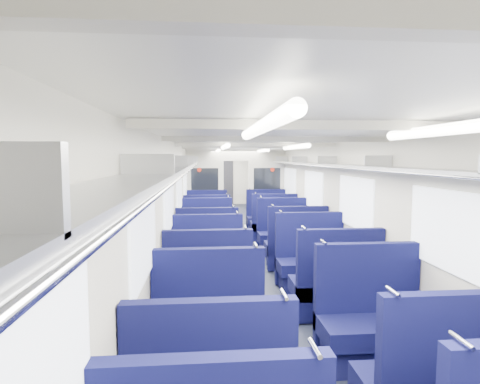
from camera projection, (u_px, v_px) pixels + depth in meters
name	position (u px, v px, depth m)	size (l,w,h in m)	color
floor	(244.00, 252.00, 8.78)	(2.80, 18.00, 0.01)	black
ceiling	(244.00, 146.00, 8.57)	(2.80, 18.00, 0.01)	silver
wall_left	(180.00, 200.00, 8.55)	(0.02, 18.00, 2.35)	#BCB9A7
dado_left	(182.00, 237.00, 8.62)	(0.03, 17.90, 0.70)	#0F1034
wall_right	(307.00, 199.00, 8.79)	(0.02, 18.00, 2.35)	#BCB9A7
dado_right	(305.00, 235.00, 8.87)	(0.03, 17.90, 0.70)	#0F1034
wall_far	(225.00, 178.00, 17.60)	(2.80, 0.02, 2.35)	#BCB9A7
luggage_rack_left	(189.00, 163.00, 8.50)	(0.36, 17.40, 0.18)	#B2B5BA
luggage_rack_right	(299.00, 163.00, 8.71)	(0.36, 17.40, 0.18)	#B2B5BA
windows	(247.00, 190.00, 8.20)	(2.78, 15.60, 0.75)	white
ceiling_fittings	(246.00, 148.00, 8.32)	(2.70, 16.06, 0.11)	beige
end_door	(225.00, 182.00, 17.56)	(0.75, 0.06, 2.00)	black
bulkhead	(236.00, 188.00, 11.07)	(2.80, 0.10, 2.35)	beige
seat_6	(209.00, 336.00, 3.78)	(1.11, 0.62, 1.24)	#0D0F3F
seat_7	(372.00, 326.00, 4.02)	(1.11, 0.62, 1.24)	#0D0F3F
seat_8	(208.00, 291.00, 5.08)	(1.11, 0.62, 1.24)	#0D0F3F
seat_9	(335.00, 289.00, 5.14)	(1.11, 0.62, 1.24)	#0D0F3F
seat_10	(208.00, 269.00, 6.08)	(1.11, 0.62, 1.24)	#0D0F3F
seat_11	(311.00, 264.00, 6.32)	(1.11, 0.62, 1.24)	#0D0F3F
seat_12	(207.00, 251.00, 7.19)	(1.11, 0.62, 1.24)	#0D0F3F
seat_13	(296.00, 249.00, 7.40)	(1.11, 0.62, 1.24)	#0D0F3F
seat_14	(207.00, 236.00, 8.57)	(1.11, 0.62, 1.24)	#0D0F3F
seat_15	(283.00, 236.00, 8.60)	(1.11, 0.62, 1.24)	#0D0F3F
seat_16	(207.00, 228.00, 9.55)	(1.11, 0.62, 1.24)	#0D0F3F
seat_17	(273.00, 226.00, 9.84)	(1.11, 0.62, 1.24)	#0D0F3F
seat_18	(207.00, 221.00, 10.64)	(1.11, 0.62, 1.24)	#0D0F3F
seat_19	(267.00, 219.00, 10.88)	(1.11, 0.62, 1.24)	#0D0F3F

